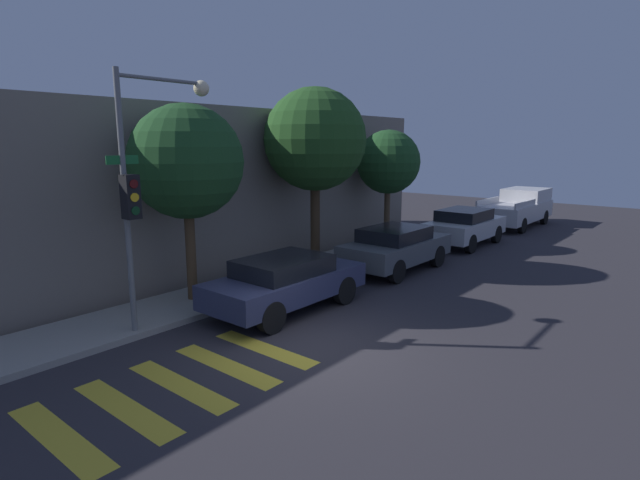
{
  "coord_description": "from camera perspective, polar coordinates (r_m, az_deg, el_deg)",
  "views": [
    {
      "loc": [
        -7.31,
        -6.18,
        4.12
      ],
      "look_at": [
        2.66,
        2.1,
        1.6
      ],
      "focal_mm": 28.0,
      "sensor_mm": 36.0,
      "label": 1
    }
  ],
  "objects": [
    {
      "name": "ground_plane",
      "position": [
        10.42,
        -0.46,
        -12.29
      ],
      "size": [
        60.0,
        60.0,
        0.0
      ],
      "primitive_type": "plane",
      "color": "#2D2B30"
    },
    {
      "name": "sidewalk",
      "position": [
        13.37,
        -14.65,
        -7.0
      ],
      "size": [
        26.0,
        2.11,
        0.14
      ],
      "primitive_type": "cube",
      "color": "gray",
      "rests_on": "ground"
    },
    {
      "name": "building_row",
      "position": [
        16.65,
        -24.13,
        4.85
      ],
      "size": [
        26.0,
        6.0,
        5.22
      ],
      "primitive_type": "cube",
      "color": "slate",
      "rests_on": "ground"
    },
    {
      "name": "crosswalk",
      "position": [
        9.32,
        -15.7,
        -15.67
      ],
      "size": [
        4.51,
        2.6,
        0.0
      ],
      "color": "gold",
      "rests_on": "ground"
    },
    {
      "name": "traffic_light_pole",
      "position": [
        11.18,
        -19.2,
        7.7
      ],
      "size": [
        2.58,
        0.56,
        5.6
      ],
      "color": "slate",
      "rests_on": "ground"
    },
    {
      "name": "sedan_near_corner",
      "position": [
        12.43,
        -3.94,
        -4.73
      ],
      "size": [
        4.3,
        1.83,
        1.38
      ],
      "color": "#2D3351",
      "rests_on": "ground"
    },
    {
      "name": "sedan_middle",
      "position": [
        16.48,
        8.65,
        -0.79
      ],
      "size": [
        4.26,
        1.89,
        1.45
      ],
      "color": "#4C5156",
      "rests_on": "ground"
    },
    {
      "name": "sedan_far_end",
      "position": [
        21.2,
        16.2,
        1.58
      ],
      "size": [
        4.27,
        1.89,
        1.49
      ],
      "color": "#B7BABF",
      "rests_on": "ground"
    },
    {
      "name": "pickup_truck",
      "position": [
        27.09,
        21.65,
        3.47
      ],
      "size": [
        5.53,
        2.08,
        1.81
      ],
      "color": "#BCBCC1",
      "rests_on": "ground"
    },
    {
      "name": "tree_near_corner",
      "position": [
        12.92,
        -15.03,
        8.56
      ],
      "size": [
        2.85,
        2.85,
        5.09
      ],
      "color": "#4C3823",
      "rests_on": "ground"
    },
    {
      "name": "tree_midblock",
      "position": [
        16.29,
        -0.57,
        11.34
      ],
      "size": [
        3.29,
        3.29,
        5.88
      ],
      "color": "#42301E",
      "rests_on": "ground"
    },
    {
      "name": "tree_far_end",
      "position": [
        19.89,
        7.81,
        8.78
      ],
      "size": [
        2.49,
        2.49,
        4.64
      ],
      "color": "brown",
      "rests_on": "ground"
    }
  ]
}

